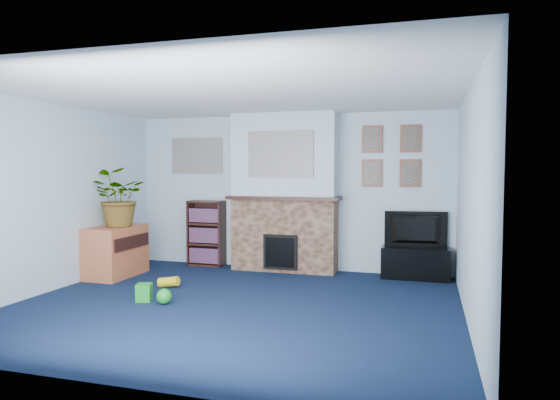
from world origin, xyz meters
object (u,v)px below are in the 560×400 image
(tv_stand, at_px, (416,263))
(sideboard, at_px, (116,252))
(television, at_px, (416,230))
(bookshelf, at_px, (207,234))

(tv_stand, distance_m, sideboard, 4.33)
(television, relative_size, sideboard, 0.93)
(bookshelf, bearing_deg, television, -0.99)
(tv_stand, distance_m, television, 0.48)
(tv_stand, height_order, television, television)
(tv_stand, xyz_separation_m, bookshelf, (-3.28, 0.08, 0.28))
(sideboard, bearing_deg, television, 14.58)
(television, bearing_deg, tv_stand, 83.87)
(bookshelf, bearing_deg, sideboard, -128.46)
(tv_stand, height_order, bookshelf, bookshelf)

